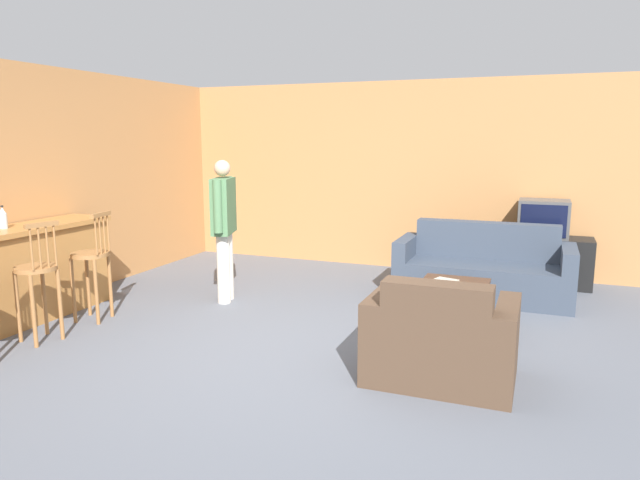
{
  "coord_description": "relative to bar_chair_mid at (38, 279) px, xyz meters",
  "views": [
    {
      "loc": [
        1.89,
        -4.17,
        1.82
      ],
      "look_at": [
        -0.09,
        0.9,
        0.85
      ],
      "focal_mm": 32.0,
      "sensor_mm": 36.0,
      "label": 1
    }
  ],
  "objects": [
    {
      "name": "ground_plane",
      "position": [
        2.27,
        0.47,
        -0.58
      ],
      "size": [
        24.0,
        24.0,
        0.0
      ],
      "primitive_type": "plane",
      "color": "#565B66"
    },
    {
      "name": "wall_back",
      "position": [
        2.27,
        4.17,
        0.72
      ],
      "size": [
        9.4,
        0.08,
        2.6
      ],
      "color": "#B27A47",
      "rests_on": "ground_plane"
    },
    {
      "name": "wall_left",
      "position": [
        -0.95,
        1.82,
        0.72
      ],
      "size": [
        0.08,
        8.7,
        2.6
      ],
      "color": "#B27A47",
      "rests_on": "ground_plane"
    },
    {
      "name": "bar_chair_mid",
      "position": [
        0.0,
        0.0,
        0.0
      ],
      "size": [
        0.43,
        0.43,
        1.1
      ],
      "color": "#996638",
      "rests_on": "ground_plane"
    },
    {
      "name": "bar_chair_far",
      "position": [
        0.0,
        0.66,
        0.0
      ],
      "size": [
        0.42,
        0.42,
        1.1
      ],
      "color": "#996638",
      "rests_on": "ground_plane"
    },
    {
      "name": "couch_far",
      "position": [
        3.59,
        2.98,
        -0.28
      ],
      "size": [
        1.96,
        0.82,
        0.85
      ],
      "color": "#384251",
      "rests_on": "ground_plane"
    },
    {
      "name": "armchair_near",
      "position": [
        3.52,
        0.44,
        -0.28
      ],
      "size": [
        1.09,
        0.78,
        0.82
      ],
      "color": "#4C3828",
      "rests_on": "ground_plane"
    },
    {
      "name": "coffee_table",
      "position": [
        3.42,
        1.66,
        -0.21
      ],
      "size": [
        0.64,
        0.92,
        0.43
      ],
      "color": "#472D1E",
      "rests_on": "ground_plane"
    },
    {
      "name": "tv_unit",
      "position": [
        4.2,
        3.84,
        -0.28
      ],
      "size": [
        1.2,
        0.47,
        0.61
      ],
      "color": "black",
      "rests_on": "ground_plane"
    },
    {
      "name": "tv",
      "position": [
        4.2,
        3.83,
        0.26
      ],
      "size": [
        0.59,
        0.48,
        0.46
      ],
      "color": "#4C4C4C",
      "rests_on": "tv_unit"
    },
    {
      "name": "bottle",
      "position": [
        -0.66,
        0.26,
        0.48
      ],
      "size": [
        0.07,
        0.07,
        0.22
      ],
      "color": "silver",
      "rests_on": "bar_counter"
    },
    {
      "name": "book_on_table",
      "position": [
        3.34,
        1.79,
        -0.14
      ],
      "size": [
        0.26,
        0.23,
        0.03
      ],
      "color": "#B7AD99",
      "rests_on": "coffee_table"
    },
    {
      "name": "person_by_window",
      "position": [
        0.88,
        1.75,
        0.31
      ],
      "size": [
        0.32,
        0.59,
        1.59
      ],
      "color": "silver",
      "rests_on": "ground_plane"
    }
  ]
}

